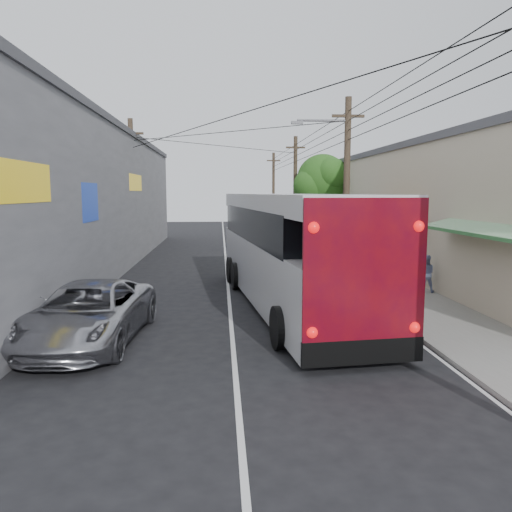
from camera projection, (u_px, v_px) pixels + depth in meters
The scene contains 13 objects.
ground at pixel (239, 413), 8.98m from camera, with size 120.00×120.00×0.00m, color black.
sidewalk at pixel (337, 259), 29.23m from camera, with size 3.00×80.00×0.12m, color slate.
building_right at pixel (401, 205), 31.13m from camera, with size 7.09×40.00×6.25m.
building_left at pixel (61, 198), 25.73m from camera, with size 7.20×36.00×7.25m.
utility_poles at pixel (279, 189), 28.80m from camera, with size 11.80×45.28×8.00m.
street_tree at pixel (323, 182), 34.62m from camera, with size 4.40×4.00×6.60m.
coach_bus at pixel (289, 248), 17.34m from camera, with size 4.24×13.74×3.90m.
jeepney at pixel (88, 313), 13.13m from camera, with size 2.62×5.67×1.58m, color #AFAFB6.
parked_suv at pixel (305, 251), 26.99m from camera, with size 2.33×5.72×1.66m, color #97979F.
parked_car_mid at pixel (305, 248), 29.01m from camera, with size 1.73×4.29×1.46m, color #25252A.
parked_car_far at pixel (283, 233), 39.36m from camera, with size 1.65×4.74×1.56m, color black.
pedestrian_near at pixel (377, 255), 24.69m from camera, with size 0.54×0.35×1.48m, color #D16FA0.
pedestrian_far at pixel (426, 274), 19.24m from camera, with size 0.70×0.55×1.45m, color #8897C6.
Camera 1 is at (-0.30, -8.55, 3.95)m, focal length 35.00 mm.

